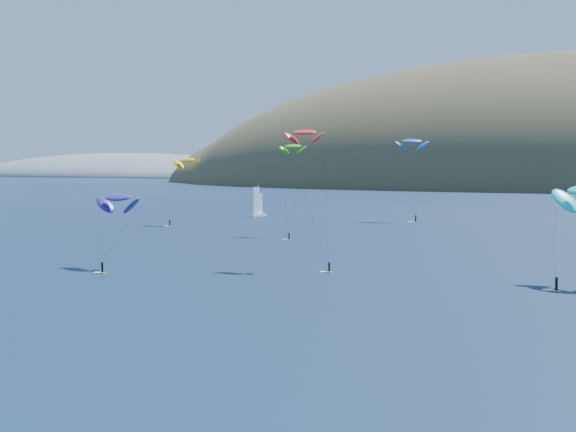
% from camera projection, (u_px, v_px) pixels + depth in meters
% --- Properties ---
extents(headland, '(460.00, 250.00, 60.00)m').
position_uv_depth(headland, '(146.00, 179.00, 913.27)').
color(headland, slate).
rests_on(headland, ground).
extents(sailboat, '(8.75, 7.52, 10.58)m').
position_uv_depth(sailboat, '(258.00, 214.00, 252.96)').
color(sailboat, silver).
rests_on(sailboat, ground).
extents(kitesurfer_1, '(8.51, 9.81, 20.10)m').
position_uv_depth(kitesurfer_1, '(187.00, 160.00, 220.44)').
color(kitesurfer_1, gold).
rests_on(kitesurfer_1, ground).
extents(kitesurfer_3, '(7.58, 13.60, 22.82)m').
position_uv_depth(kitesurfer_3, '(293.00, 146.00, 189.58)').
color(kitesurfer_3, gold).
rests_on(kitesurfer_3, ground).
extents(kitesurfer_4, '(10.09, 9.52, 25.93)m').
position_uv_depth(kitesurfer_4, '(412.00, 141.00, 234.27)').
color(kitesurfer_4, gold).
rests_on(kitesurfer_4, ground).
extents(kitesurfer_9, '(10.03, 6.74, 24.12)m').
position_uv_depth(kitesurfer_9, '(304.00, 133.00, 131.92)').
color(kitesurfer_9, gold).
rests_on(kitesurfer_9, ground).
extents(kitesurfer_10, '(9.31, 11.06, 14.00)m').
position_uv_depth(kitesurfer_10, '(118.00, 197.00, 132.94)').
color(kitesurfer_10, gold).
rests_on(kitesurfer_10, ground).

